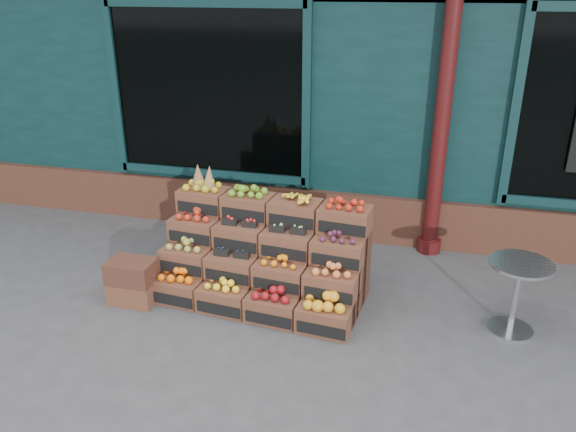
# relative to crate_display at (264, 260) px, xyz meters

# --- Properties ---
(ground) EXTENTS (60.00, 60.00, 0.00)m
(ground) POSITION_rel_crate_display_xyz_m (0.42, -0.58, -0.39)
(ground) COLOR #404042
(ground) RESTS_ON ground
(shop_facade) EXTENTS (12.00, 6.24, 4.80)m
(shop_facade) POSITION_rel_crate_display_xyz_m (0.43, 4.53, 2.00)
(shop_facade) COLOR black
(shop_facade) RESTS_ON ground
(crate_display) EXTENTS (2.11, 1.17, 1.27)m
(crate_display) POSITION_rel_crate_display_xyz_m (0.00, 0.00, 0.00)
(crate_display) COLOR brown
(crate_display) RESTS_ON ground
(spare_crates) EXTENTS (0.46, 0.32, 0.46)m
(spare_crates) POSITION_rel_crate_display_xyz_m (-1.23, -0.48, -0.16)
(spare_crates) COLOR brown
(spare_crates) RESTS_ON ground
(bistro_table) EXTENTS (0.56, 0.56, 0.71)m
(bistro_table) POSITION_rel_crate_display_xyz_m (2.41, -0.07, 0.05)
(bistro_table) COLOR #BABBC1
(bistro_table) RESTS_ON ground
(shopkeeper) EXTENTS (0.69, 0.51, 1.75)m
(shopkeeper) POSITION_rel_crate_display_xyz_m (-1.00, 2.10, 0.48)
(shopkeeper) COLOR #1E6C2D
(shopkeeper) RESTS_ON ground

